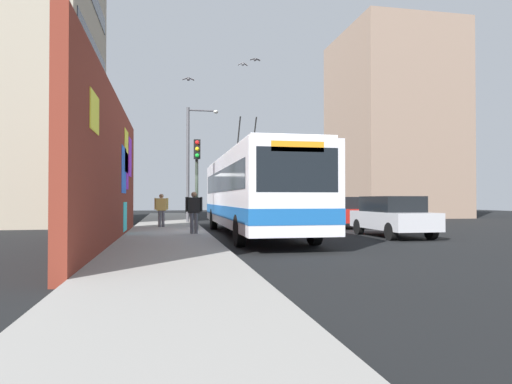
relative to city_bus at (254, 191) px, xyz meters
name	(u,v)px	position (x,y,z in m)	size (l,w,h in m)	color
ground_plane	(206,234)	(1.22, 1.80, -1.80)	(80.00, 80.00, 0.00)	black
sidewalk_slab	(167,233)	(1.22, 3.40, -1.73)	(48.00, 3.20, 0.15)	gray
graffiti_wall	(112,170)	(-2.64, 5.15, 0.60)	(14.22, 0.32, 4.80)	maroon
building_far_left	(40,87)	(11.34, 11.00, 6.44)	(11.86, 6.12, 16.48)	#9E937F
building_far_right	(392,125)	(17.18, -15.20, 5.92)	(9.91, 8.55, 15.45)	gray
city_bus	(254,191)	(0.00, 0.00, 0.00)	(12.51, 2.69, 5.02)	silver
parked_car_silver	(392,215)	(-1.56, -5.20, -0.97)	(4.13, 1.80, 1.58)	#B7B7BC
parked_car_red	(335,211)	(4.53, -5.20, -0.97)	(4.50, 1.75, 1.58)	#B21E19
pedestrian_midblock	(161,208)	(4.05, 3.68, -0.74)	(0.22, 0.64, 1.57)	#595960
pedestrian_at_curb	(194,209)	(-0.31, 2.40, -0.72)	(0.22, 0.65, 1.60)	#595960
traffic_light	(197,168)	(1.88, 2.15, 1.00)	(0.49, 0.28, 3.92)	#2D382D
street_lamp	(191,156)	(8.60, 2.04, 2.18)	(0.44, 1.86, 6.66)	#4C4C51
flying_pigeons	(231,67)	(5.03, 0.24, 6.44)	(3.65, 4.12, 2.03)	slate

